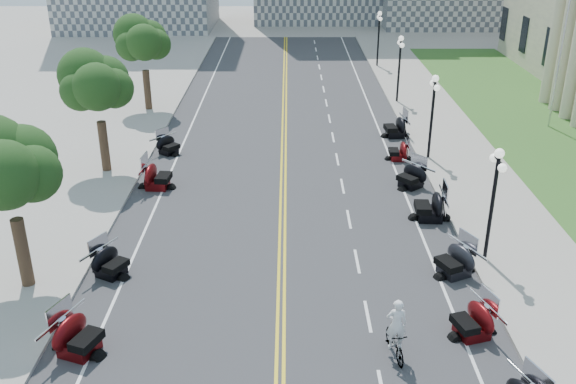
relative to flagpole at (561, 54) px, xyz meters
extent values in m
plane|color=gray|center=(-18.00, -22.00, -5.00)|extent=(160.00, 160.00, 0.00)
cube|color=#333335|center=(-18.00, -12.00, -5.00)|extent=(16.00, 90.00, 0.01)
cube|color=yellow|center=(-18.12, -12.00, -4.99)|extent=(0.12, 90.00, 0.00)
cube|color=yellow|center=(-17.88, -12.00, -4.99)|extent=(0.12, 90.00, 0.00)
cube|color=white|center=(-11.60, -12.00, -4.99)|extent=(0.12, 90.00, 0.00)
cube|color=white|center=(-24.40, -12.00, -4.99)|extent=(0.12, 90.00, 0.00)
cube|color=white|center=(-14.80, -22.00, -4.99)|extent=(0.12, 2.00, 0.00)
cube|color=white|center=(-14.80, -18.00, -4.99)|extent=(0.12, 2.00, 0.00)
cube|color=white|center=(-14.80, -14.00, -4.99)|extent=(0.12, 2.00, 0.00)
cube|color=white|center=(-14.80, -10.00, -4.99)|extent=(0.12, 2.00, 0.00)
cube|color=white|center=(-14.80, -6.00, -4.99)|extent=(0.12, 2.00, 0.00)
cube|color=white|center=(-14.80, -2.00, -4.99)|extent=(0.12, 2.00, 0.00)
cube|color=white|center=(-14.80, 2.00, -4.99)|extent=(0.12, 2.00, 0.00)
cube|color=white|center=(-14.80, 6.00, -4.99)|extent=(0.12, 2.00, 0.00)
cube|color=white|center=(-14.80, 10.00, -4.99)|extent=(0.12, 2.00, 0.00)
cube|color=white|center=(-14.80, 14.00, -4.99)|extent=(0.12, 2.00, 0.00)
cube|color=white|center=(-14.80, 18.00, -4.99)|extent=(0.12, 2.00, 0.00)
cube|color=white|center=(-14.80, 22.00, -4.99)|extent=(0.12, 2.00, 0.00)
cube|color=white|center=(-14.80, 26.00, -4.99)|extent=(0.12, 2.00, 0.00)
cube|color=white|center=(-14.80, 30.00, -4.99)|extent=(0.12, 2.00, 0.00)
cube|color=#9E9991|center=(-7.50, -12.00, -4.92)|extent=(5.00, 90.00, 0.15)
cube|color=#9E9991|center=(-28.50, -12.00, -4.92)|extent=(5.00, 90.00, 0.15)
cube|color=#356023|center=(-0.50, -4.00, -4.95)|extent=(9.00, 60.00, 0.10)
imported|color=#A51414|center=(-14.18, -24.26, -4.45)|extent=(0.80, 1.88, 1.09)
imported|color=silver|center=(-14.18, -24.26, -2.97)|extent=(0.68, 0.45, 1.87)
camera|label=1|loc=(-17.74, -41.66, 8.80)|focal=40.00mm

